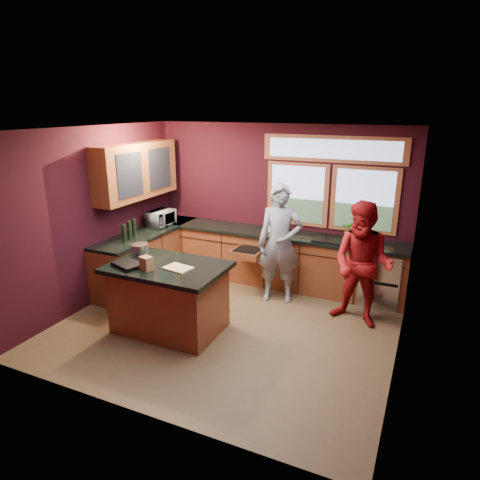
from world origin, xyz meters
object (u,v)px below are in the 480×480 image
Objects in this scene: island at (169,297)px; person_grey at (280,244)px; person_red at (362,265)px; cutting_board at (178,268)px; stock_pot at (140,250)px.

island is 0.83× the size of person_grey.
cutting_board is at bearing -136.54° from person_red.
person_grey is 7.80× the size of stock_pot.
cutting_board is at bearing -14.04° from island.
person_red is (1.30, -0.27, -0.05)m from person_grey.
island is 4.43× the size of cutting_board.
person_red reaches higher than cutting_board.
person_grey is (1.05, 1.53, 0.46)m from island.
person_red is at bearing 28.08° from island.
stock_pot is (-2.90, -1.10, 0.15)m from person_red.
person_grey is 5.35× the size of cutting_board.
cutting_board is at bearing -14.93° from stock_pot.
island is 6.46× the size of stock_pot.
cutting_board is at bearing -132.33° from person_grey.
stock_pot is at bearing 164.74° from island.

